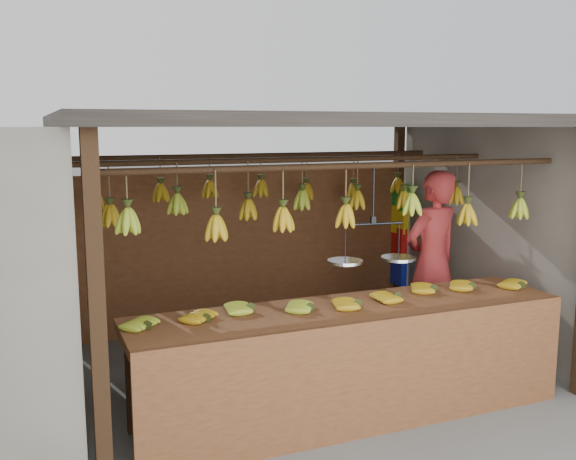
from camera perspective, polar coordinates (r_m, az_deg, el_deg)
name	(u,v)px	position (r m, az deg, el deg)	size (l,w,h in m)	color
ground	(300,367)	(6.35, 1.05, -12.06)	(80.00, 80.00, 0.00)	#5B5B57
stall	(287,161)	(6.23, -0.10, 6.14)	(4.30, 3.30, 2.40)	black
counter	(358,334)	(5.06, 6.20, -9.21)	(3.57, 0.80, 0.96)	brown
hanging_bananas	(300,202)	(5.96, 1.04, 2.51)	(3.63, 2.24, 0.39)	#92A523
balance_scale	(372,255)	(5.22, 7.50, -2.23)	(0.74, 0.32, 0.78)	black
vendor	(432,261)	(6.76, 12.68, -2.72)	(0.68, 0.45, 1.87)	#BF3333
bag_bundles	(399,232)	(8.14, 9.87, -0.20)	(0.08, 0.26, 1.29)	#199926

